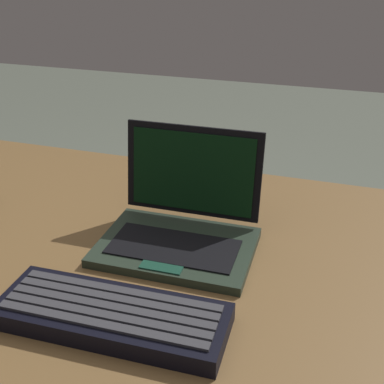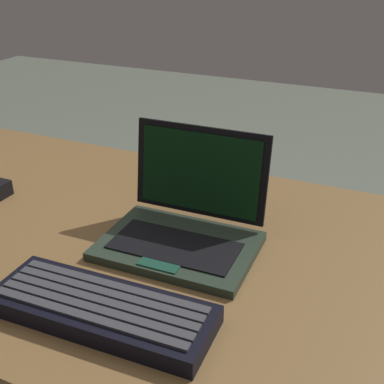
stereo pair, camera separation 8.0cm
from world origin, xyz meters
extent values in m
cube|color=brown|center=(0.00, 0.00, 0.68)|extent=(1.66, 0.75, 0.03)
cube|color=#253226|center=(0.07, -0.01, 0.71)|extent=(0.28, 0.20, 0.02)
cube|color=black|center=(0.07, -0.03, 0.72)|extent=(0.23, 0.11, 0.00)
cube|color=#164030|center=(0.07, -0.09, 0.72)|extent=(0.07, 0.03, 0.00)
cube|color=black|center=(0.07, 0.10, 0.82)|extent=(0.27, 0.04, 0.17)
cube|color=black|center=(0.07, 0.09, 0.82)|extent=(0.24, 0.03, 0.15)
cube|color=#59CCF2|center=(0.07, 0.09, 0.79)|extent=(0.23, 0.01, 0.01)
cube|color=black|center=(0.05, -0.22, 0.72)|extent=(0.35, 0.13, 0.03)
cube|color=#38383D|center=(0.05, -0.26, 0.73)|extent=(0.32, 0.02, 0.00)
cube|color=#38383D|center=(0.05, -0.24, 0.73)|extent=(0.32, 0.02, 0.00)
cube|color=#38383D|center=(0.05, -0.22, 0.73)|extent=(0.32, 0.02, 0.00)
cube|color=#38383D|center=(0.05, -0.20, 0.73)|extent=(0.32, 0.02, 0.00)
cube|color=#38383D|center=(0.05, -0.19, 0.73)|extent=(0.32, 0.02, 0.00)
camera|label=1|loc=(0.33, -0.73, 1.20)|focal=46.16mm
camera|label=2|loc=(0.41, -0.70, 1.20)|focal=46.16mm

